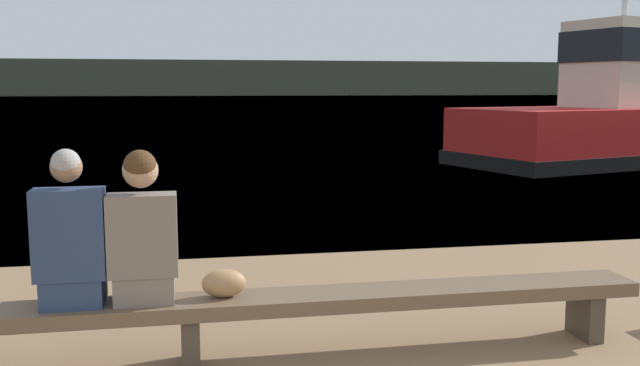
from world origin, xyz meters
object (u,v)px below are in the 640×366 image
object	(u,v)px
bench_main	(190,312)
shopping_bag	(224,283)
tugboat_red	(618,118)
person_right	(143,235)
person_left	(70,240)

from	to	relation	value
bench_main	shopping_bag	bearing A→B (deg)	5.22
tugboat_red	bench_main	bearing A→B (deg)	120.95
bench_main	shopping_bag	size ratio (longest dim) A/B	21.51
bench_main	person_right	distance (m)	0.61
person_left	person_right	xyz separation A→B (m)	(0.45, -0.00, 0.02)
person_left	shopping_bag	world-z (taller)	person_left
bench_main	shopping_bag	world-z (taller)	shopping_bag
bench_main	tugboat_red	distance (m)	15.61
person_left	tugboat_red	size ratio (longest dim) A/B	0.12
person_right	shopping_bag	size ratio (longest dim) A/B	3.40
person_right	person_left	bearing A→B (deg)	179.84
person_left	person_right	distance (m)	0.45
person_left	bench_main	bearing A→B (deg)	-0.13
person_right	bench_main	bearing A→B (deg)	-0.09
person_right	shopping_bag	world-z (taller)	person_right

